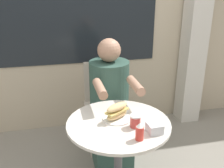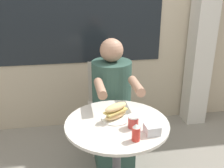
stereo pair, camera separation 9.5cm
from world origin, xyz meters
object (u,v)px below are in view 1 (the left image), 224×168
Objects in this scene: sandwich_on_plate at (117,112)px; drink_cup at (135,121)px; diner_chair at (103,97)px; condiment_bottle at (140,132)px; cafe_table at (118,147)px; seated_diner at (110,113)px.

drink_cup is (0.09, -0.13, -0.01)m from sandwich_on_plate.
diner_chair reaches higher than condiment_bottle.
cafe_table is 0.35m from condiment_bottle.
condiment_bottle reaches higher than drink_cup.
sandwich_on_plate is at bearing 104.14° from condiment_bottle.
cafe_table is 0.54m from seated_diner.
drink_cup is (0.09, -0.08, 0.24)m from cafe_table.
sandwich_on_plate is 0.15m from drink_cup.
diner_chair is 7.75× the size of condiment_bottle.
cafe_table is 6.50× the size of condiment_bottle.
cafe_table is 0.25m from sandwich_on_plate.
sandwich_on_plate reaches higher than drink_cup.
cafe_table is at bearing 83.58° from seated_diner.
seated_diner is 0.67m from drink_cup.
condiment_bottle is at bearing -97.53° from drink_cup.
sandwich_on_plate is (-0.06, -0.84, 0.26)m from diner_chair.
seated_diner reaches higher than condiment_bottle.
cafe_table is 0.84× the size of diner_chair.
diner_chair is 1.14m from condiment_bottle.
diner_chair is at bearing -90.12° from seated_diner.
seated_diner is at bearing 91.01° from condiment_bottle.
condiment_bottle is at bearing -75.86° from sandwich_on_plate.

